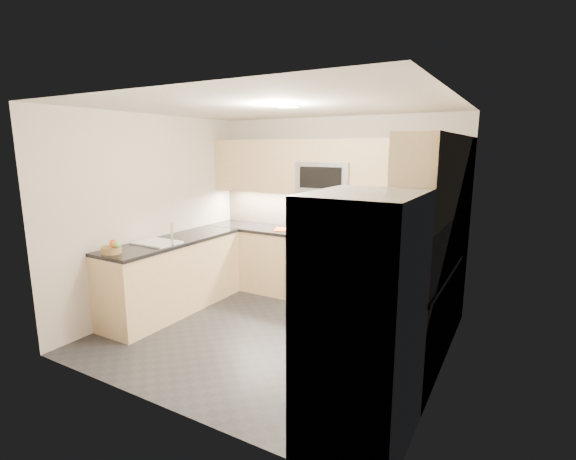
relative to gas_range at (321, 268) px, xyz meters
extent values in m
cube|color=#26272C|center=(0.00, -1.28, -0.46)|extent=(3.60, 3.20, 0.00)
cube|color=beige|center=(0.00, -1.28, 2.04)|extent=(3.60, 3.20, 0.02)
cube|color=beige|center=(0.00, 0.32, 0.79)|extent=(3.60, 0.02, 2.50)
cube|color=beige|center=(0.00, -2.88, 0.79)|extent=(3.60, 0.02, 2.50)
cube|color=beige|center=(-1.80, -1.28, 0.79)|extent=(0.02, 3.20, 2.50)
cube|color=beige|center=(1.80, -1.28, 0.79)|extent=(0.02, 3.20, 2.50)
cube|color=#DBB984|center=(-1.09, 0.02, -0.01)|extent=(1.42, 0.60, 0.90)
cube|color=#DBB984|center=(1.09, 0.02, -0.01)|extent=(1.42, 0.60, 0.90)
cube|color=#DBB984|center=(1.50, -1.12, -0.01)|extent=(0.60, 1.70, 0.90)
cube|color=#DBB984|center=(-1.50, -1.28, -0.01)|extent=(0.60, 2.00, 0.90)
cube|color=black|center=(-1.09, 0.02, 0.47)|extent=(1.42, 0.63, 0.04)
cube|color=black|center=(1.09, 0.02, 0.47)|extent=(1.42, 0.63, 0.04)
cube|color=black|center=(1.50, -1.12, 0.47)|extent=(0.63, 1.70, 0.04)
cube|color=black|center=(-1.50, -1.28, 0.47)|extent=(0.63, 2.00, 0.04)
cube|color=#DBB984|center=(0.00, 0.15, 1.37)|extent=(3.60, 0.35, 0.75)
cube|color=#DBB984|center=(1.62, -1.00, 1.37)|extent=(0.35, 1.95, 0.75)
cube|color=tan|center=(0.00, 0.32, 0.74)|extent=(3.60, 0.01, 0.51)
cube|color=tan|center=(1.80, -0.82, 0.74)|extent=(0.01, 2.30, 0.51)
cube|color=#9B9EA3|center=(0.00, 0.00, 0.00)|extent=(0.76, 0.65, 0.91)
cube|color=black|center=(0.00, 0.00, 0.46)|extent=(0.76, 0.65, 0.03)
cube|color=black|center=(0.00, -0.33, -0.01)|extent=(0.62, 0.02, 0.45)
cylinder|color=#B2B5BA|center=(0.00, -0.35, 0.26)|extent=(0.60, 0.02, 0.02)
cube|color=#93969B|center=(0.00, 0.12, 1.24)|extent=(0.76, 0.40, 0.40)
cube|color=black|center=(0.00, -0.08, 1.24)|extent=(0.60, 0.01, 0.28)
cube|color=#ABAFB3|center=(1.45, -2.43, 0.45)|extent=(0.70, 0.90, 1.80)
cylinder|color=#B2B5BA|center=(1.08, -2.61, 0.49)|extent=(0.02, 0.02, 1.20)
cylinder|color=#B2B5BA|center=(1.08, -2.25, 0.49)|extent=(0.02, 0.02, 1.20)
cube|color=white|center=(-1.50, -1.53, 0.42)|extent=(0.52, 0.38, 0.16)
cylinder|color=silver|center=(-1.24, -1.53, 0.62)|extent=(0.03, 0.03, 0.28)
cylinder|color=#4CB14E|center=(1.24, -0.03, 0.56)|extent=(0.29, 0.29, 0.15)
cube|color=#D04113|center=(-0.53, -0.01, 0.49)|extent=(0.45, 0.38, 0.01)
cylinder|color=#9D7B49|center=(-1.56, -2.12, 0.52)|extent=(0.27, 0.27, 0.08)
sphere|color=red|center=(-1.54, -2.11, 0.60)|extent=(0.07, 0.07, 0.07)
sphere|color=#6CBA4F|center=(-1.43, -2.14, 0.60)|extent=(0.07, 0.07, 0.07)
cube|color=white|center=(-0.10, -0.37, 0.10)|extent=(0.15, 0.02, 0.29)
sphere|color=orange|center=(-1.52, -2.12, 0.60)|extent=(0.07, 0.07, 0.07)
camera|label=1|loc=(2.35, -5.02, 1.63)|focal=26.00mm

